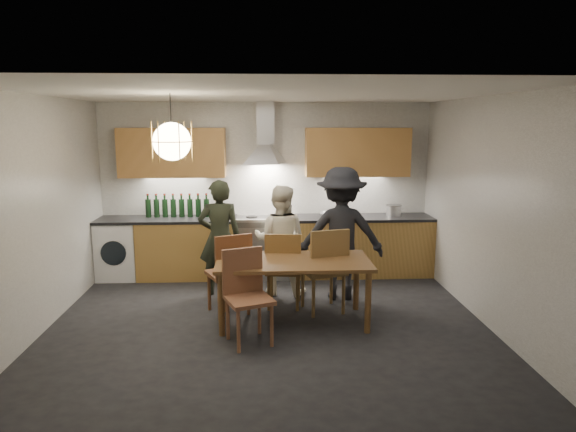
{
  "coord_description": "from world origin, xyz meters",
  "views": [
    {
      "loc": [
        -0.05,
        -5.6,
        2.3
      ],
      "look_at": [
        0.25,
        0.4,
        1.2
      ],
      "focal_mm": 32.0,
      "sensor_mm": 36.0,
      "label": 1
    }
  ],
  "objects_px": {
    "chair_back_left": "(231,269)",
    "stock_pot": "(394,211)",
    "dining_table": "(293,267)",
    "person_mid": "(280,240)",
    "mixing_bowl": "(330,215)",
    "person_left": "(220,238)",
    "person_right": "(341,234)",
    "wine_bottles": "(177,205)",
    "chair_front": "(246,289)"
  },
  "relations": [
    {
      "from": "mixing_bowl",
      "to": "chair_front",
      "type": "bearing_deg",
      "value": -117.36
    },
    {
      "from": "dining_table",
      "to": "stock_pot",
      "type": "bearing_deg",
      "value": 49.47
    },
    {
      "from": "dining_table",
      "to": "mixing_bowl",
      "type": "bearing_deg",
      "value": 70.25
    },
    {
      "from": "chair_back_left",
      "to": "mixing_bowl",
      "type": "relative_size",
      "value": 3.31
    },
    {
      "from": "dining_table",
      "to": "chair_front",
      "type": "distance_m",
      "value": 0.72
    },
    {
      "from": "person_mid",
      "to": "wine_bottles",
      "type": "bearing_deg",
      "value": -17.69
    },
    {
      "from": "dining_table",
      "to": "person_left",
      "type": "xyz_separation_m",
      "value": [
        -0.92,
        1.04,
        0.12
      ]
    },
    {
      "from": "dining_table",
      "to": "person_left",
      "type": "distance_m",
      "value": 1.4
    },
    {
      "from": "chair_front",
      "to": "wine_bottles",
      "type": "height_order",
      "value": "wine_bottles"
    },
    {
      "from": "person_left",
      "to": "person_mid",
      "type": "relative_size",
      "value": 1.05
    },
    {
      "from": "dining_table",
      "to": "stock_pot",
      "type": "xyz_separation_m",
      "value": [
        1.64,
        1.91,
        0.32
      ]
    },
    {
      "from": "mixing_bowl",
      "to": "wine_bottles",
      "type": "xyz_separation_m",
      "value": [
        -2.28,
        0.15,
        0.14
      ]
    },
    {
      "from": "dining_table",
      "to": "chair_front",
      "type": "xyz_separation_m",
      "value": [
        -0.53,
        -0.48,
        -0.09
      ]
    },
    {
      "from": "person_mid",
      "to": "mixing_bowl",
      "type": "height_order",
      "value": "person_mid"
    },
    {
      "from": "person_left",
      "to": "stock_pot",
      "type": "relative_size",
      "value": 6.93
    },
    {
      "from": "chair_front",
      "to": "mixing_bowl",
      "type": "xyz_separation_m",
      "value": [
        1.19,
        2.3,
        0.37
      ]
    },
    {
      "from": "dining_table",
      "to": "person_right",
      "type": "relative_size",
      "value": 1.02
    },
    {
      "from": "chair_back_left",
      "to": "person_right",
      "type": "height_order",
      "value": "person_right"
    },
    {
      "from": "person_right",
      "to": "stock_pot",
      "type": "distance_m",
      "value": 1.46
    },
    {
      "from": "person_left",
      "to": "person_right",
      "type": "bearing_deg",
      "value": 166.94
    },
    {
      "from": "dining_table",
      "to": "person_mid",
      "type": "height_order",
      "value": "person_mid"
    },
    {
      "from": "chair_back_left",
      "to": "stock_pot",
      "type": "relative_size",
      "value": 4.48
    },
    {
      "from": "stock_pot",
      "to": "wine_bottles",
      "type": "bearing_deg",
      "value": 178.92
    },
    {
      "from": "chair_back_left",
      "to": "person_mid",
      "type": "distance_m",
      "value": 1.02
    },
    {
      "from": "person_mid",
      "to": "person_left",
      "type": "bearing_deg",
      "value": 13.84
    },
    {
      "from": "person_mid",
      "to": "person_right",
      "type": "relative_size",
      "value": 0.85
    },
    {
      "from": "chair_back_left",
      "to": "stock_pot",
      "type": "xyz_separation_m",
      "value": [
        2.38,
        1.66,
        0.4
      ]
    },
    {
      "from": "chair_front",
      "to": "person_left",
      "type": "distance_m",
      "value": 1.59
    },
    {
      "from": "dining_table",
      "to": "wine_bottles",
      "type": "height_order",
      "value": "wine_bottles"
    },
    {
      "from": "person_left",
      "to": "person_mid",
      "type": "xyz_separation_m",
      "value": [
        0.81,
        -0.0,
        -0.04
      ]
    },
    {
      "from": "person_left",
      "to": "wine_bottles",
      "type": "bearing_deg",
      "value": -58.07
    },
    {
      "from": "person_mid",
      "to": "dining_table",
      "type": "bearing_deg",
      "value": 110.2
    },
    {
      "from": "person_mid",
      "to": "mixing_bowl",
      "type": "bearing_deg",
      "value": -121.31
    },
    {
      "from": "person_right",
      "to": "mixing_bowl",
      "type": "xyz_separation_m",
      "value": [
        -0.01,
        0.99,
        0.07
      ]
    },
    {
      "from": "chair_front",
      "to": "person_left",
      "type": "xyz_separation_m",
      "value": [
        -0.39,
        1.53,
        0.22
      ]
    },
    {
      "from": "dining_table",
      "to": "mixing_bowl",
      "type": "xyz_separation_m",
      "value": [
        0.66,
        1.81,
        0.28
      ]
    },
    {
      "from": "chair_front",
      "to": "mixing_bowl",
      "type": "distance_m",
      "value": 2.61
    },
    {
      "from": "person_left",
      "to": "wine_bottles",
      "type": "relative_size",
      "value": 1.64
    },
    {
      "from": "chair_back_left",
      "to": "mixing_bowl",
      "type": "height_order",
      "value": "chair_back_left"
    },
    {
      "from": "person_mid",
      "to": "wine_bottles",
      "type": "relative_size",
      "value": 1.56
    },
    {
      "from": "wine_bottles",
      "to": "person_mid",
      "type": "bearing_deg",
      "value": -31.55
    },
    {
      "from": "chair_front",
      "to": "mixing_bowl",
      "type": "height_order",
      "value": "chair_front"
    },
    {
      "from": "dining_table",
      "to": "person_right",
      "type": "height_order",
      "value": "person_right"
    },
    {
      "from": "chair_front",
      "to": "stock_pot",
      "type": "bearing_deg",
      "value": 26.78
    },
    {
      "from": "dining_table",
      "to": "person_right",
      "type": "distance_m",
      "value": 1.08
    },
    {
      "from": "stock_pot",
      "to": "wine_bottles",
      "type": "distance_m",
      "value": 3.27
    },
    {
      "from": "person_left",
      "to": "mixing_bowl",
      "type": "xyz_separation_m",
      "value": [
        1.58,
        0.77,
        0.16
      ]
    },
    {
      "from": "chair_back_left",
      "to": "chair_front",
      "type": "xyz_separation_m",
      "value": [
        0.2,
        -0.73,
        -0.01
      ]
    },
    {
      "from": "dining_table",
      "to": "stock_pot",
      "type": "distance_m",
      "value": 2.54
    },
    {
      "from": "person_left",
      "to": "wine_bottles",
      "type": "distance_m",
      "value": 1.19
    }
  ]
}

